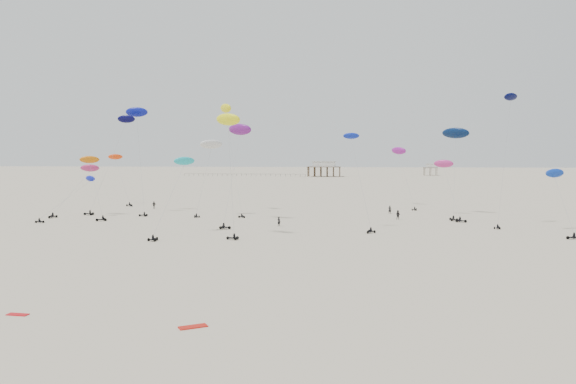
# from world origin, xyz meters

# --- Properties ---
(ground_plane) EXTENTS (900.00, 900.00, 0.00)m
(ground_plane) POSITION_xyz_m (0.00, 200.00, 0.00)
(ground_plane) COLOR beige
(pavilion_main) EXTENTS (21.00, 13.00, 9.80)m
(pavilion_main) POSITION_xyz_m (-10.00, 350.00, 4.22)
(pavilion_main) COLOR brown
(pavilion_main) RESTS_ON ground
(pavilion_small) EXTENTS (9.00, 7.00, 8.00)m
(pavilion_small) POSITION_xyz_m (60.00, 380.00, 3.49)
(pavilion_small) COLOR brown
(pavilion_small) RESTS_ON ground
(pier_fence) EXTENTS (80.20, 0.20, 1.50)m
(pier_fence) POSITION_xyz_m (-62.00, 350.00, 0.77)
(pier_fence) COLOR black
(pier_fence) RESTS_ON ground
(rig_0) EXTENTS (8.09, 9.77, 12.63)m
(rig_0) POSITION_xyz_m (-49.29, 108.98, 7.30)
(rig_0) COLOR black
(rig_0) RESTS_ON ground
(rig_1) EXTENTS (4.63, 12.94, 15.09)m
(rig_1) POSITION_xyz_m (-18.32, 82.32, 8.25)
(rig_1) COLOR black
(rig_1) RESTS_ON ground
(rig_2) EXTENTS (9.81, 7.75, 22.87)m
(rig_2) POSITION_xyz_m (-43.19, 114.46, 14.88)
(rig_2) COLOR black
(rig_2) RESTS_ON ground
(rig_3) EXTENTS (6.01, 7.90, 17.58)m
(rig_3) POSITION_xyz_m (12.31, 91.90, 8.98)
(rig_3) COLOR black
(rig_3) RESTS_ON ground
(rig_4) EXTENTS (10.10, 17.42, 27.70)m
(rig_4) POSITION_xyz_m (-18.53, 121.72, 21.44)
(rig_4) COLOR black
(rig_4) RESTS_ON ground
(rig_5) EXTENTS (5.86, 8.37, 25.17)m
(rig_5) POSITION_xyz_m (39.46, 101.48, 18.17)
(rig_5) COLOR black
(rig_5) RESTS_ON ground
(rig_6) EXTENTS (5.05, 17.28, 17.71)m
(rig_6) POSITION_xyz_m (31.35, 117.36, 8.30)
(rig_6) COLOR black
(rig_6) RESTS_ON ground
(rig_7) EXTENTS (10.12, 9.39, 15.00)m
(rig_7) POSITION_xyz_m (-51.97, 137.06, 8.76)
(rig_7) COLOR black
(rig_7) RESTS_ON ground
(rig_8) EXTENTS (6.07, 7.71, 17.05)m
(rig_8) POSITION_xyz_m (-20.50, 112.54, 13.95)
(rig_8) COLOR black
(rig_8) RESTS_ON ground
(rig_9) EXTENTS (3.94, 12.97, 13.92)m
(rig_9) POSITION_xyz_m (46.25, 92.87, 6.83)
(rig_9) COLOR black
(rig_9) RESTS_ON ground
(rig_10) EXTENTS (9.14, 12.37, 25.64)m
(rig_10) POSITION_xyz_m (-39.29, 118.54, 20.47)
(rig_10) COLOR black
(rig_10) RESTS_ON ground
(rig_11) EXTENTS (7.06, 14.23, 14.93)m
(rig_11) POSITION_xyz_m (-47.88, 102.48, 4.85)
(rig_11) COLOR black
(rig_11) RESTS_ON ground
(rig_12) EXTENTS (10.57, 12.12, 15.88)m
(rig_12) POSITION_xyz_m (-44.44, 106.33, 8.63)
(rig_12) COLOR black
(rig_12) RESTS_ON ground
(rig_14) EXTENTS (6.20, 17.10, 21.77)m
(rig_14) POSITION_xyz_m (-12.02, 103.08, 16.05)
(rig_14) COLOR black
(rig_14) RESTS_ON ground
(rig_15) EXTENTS (7.01, 17.69, 21.61)m
(rig_15) POSITION_xyz_m (33.36, 121.43, 16.42)
(rig_15) COLOR black
(rig_15) RESTS_ON ground
(rig_16) EXTENTS (6.46, 17.85, 19.62)m
(rig_16) POSITION_xyz_m (22.97, 143.12, 12.86)
(rig_16) COLOR black
(rig_16) RESTS_ON ground
(rig_17) EXTENTS (5.57, 6.68, 20.38)m
(rig_17) POSITION_xyz_m (-8.84, 81.57, 16.21)
(rig_17) COLOR black
(rig_17) RESTS_ON ground
(spectator_0) EXTENTS (0.93, 0.84, 2.12)m
(spectator_0) POSITION_xyz_m (-2.79, 96.34, 0.00)
(spectator_0) COLOR black
(spectator_0) RESTS_ON ground
(spectator_1) EXTENTS (1.26, 1.05, 2.24)m
(spectator_1) POSITION_xyz_m (20.24, 110.36, 0.00)
(spectator_1) COLOR black
(spectator_1) RESTS_ON ground
(spectator_2) EXTENTS (1.39, 0.88, 2.20)m
(spectator_2) POSITION_xyz_m (-38.74, 126.78, 0.00)
(spectator_2) COLOR black
(spectator_2) RESTS_ON ground
(spectator_3) EXTENTS (0.87, 0.67, 2.18)m
(spectator_3) POSITION_xyz_m (19.17, 122.17, 0.00)
(spectator_3) COLOR black
(spectator_3) RESTS_ON ground
(grounded_kite_a) EXTENTS (2.33, 1.96, 0.08)m
(grounded_kite_a) POSITION_xyz_m (-0.54, 33.74, 0.00)
(grounded_kite_a) COLOR #BA150B
(grounded_kite_a) RESTS_ON ground
(grounded_kite_b) EXTENTS (1.84, 0.82, 0.07)m
(grounded_kite_b) POSITION_xyz_m (-16.01, 35.17, 0.00)
(grounded_kite_b) COLOR red
(grounded_kite_b) RESTS_ON ground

